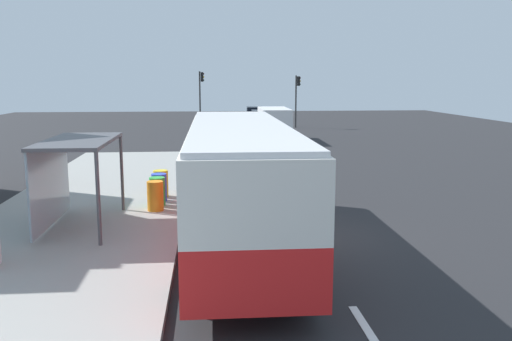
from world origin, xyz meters
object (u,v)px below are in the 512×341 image
(recycling_bin_yellow, at_px, (161,184))
(traffic_light_far_side, at_px, (201,90))
(sedan_far, at_px, (254,114))
(white_van, at_px, (274,122))
(sedan_near, at_px, (260,118))
(recycling_bin_green, at_px, (157,191))
(recycling_bin_orange, at_px, (155,196))
(traffic_light_near_side, at_px, (297,93))
(bus, at_px, (239,177))
(recycling_bin_blue, at_px, (159,187))
(bus_shelter, at_px, (68,160))

(recycling_bin_yellow, relative_size, traffic_light_far_side, 0.19)
(traffic_light_far_side, bearing_deg, sedan_far, 51.22)
(white_van, relative_size, sedan_near, 1.17)
(recycling_bin_green, bearing_deg, recycling_bin_yellow, 90.00)
(recycling_bin_orange, relative_size, traffic_light_near_side, 0.20)
(bus, xyz_separation_m, sedan_near, (4.01, 35.95, -1.05))
(sedan_far, xyz_separation_m, recycling_bin_blue, (-6.50, -37.65, -0.14))
(recycling_bin_yellow, distance_m, bus_shelter, 4.64)
(sedan_far, height_order, recycling_bin_orange, sedan_far)
(bus, relative_size, recycling_bin_green, 11.60)
(recycling_bin_blue, relative_size, traffic_light_far_side, 0.19)
(recycling_bin_green, xyz_separation_m, recycling_bin_yellow, (0.00, 1.40, 0.00))
(bus, distance_m, recycling_bin_green, 4.92)
(sedan_far, distance_m, recycling_bin_orange, 39.59)
(recycling_bin_orange, relative_size, recycling_bin_yellow, 1.00)
(sedan_far, relative_size, recycling_bin_blue, 4.72)
(recycling_bin_green, distance_m, bus_shelter, 3.58)
(bus, height_order, white_van, bus)
(recycling_bin_green, bearing_deg, sedan_near, 78.48)
(sedan_near, relative_size, recycling_bin_orange, 4.72)
(bus, xyz_separation_m, recycling_bin_yellow, (-2.49, 5.48, -1.19))
(bus, bearing_deg, sedan_near, 83.64)
(traffic_light_far_side, bearing_deg, sedan_near, 2.53)
(sedan_near, distance_m, traffic_light_near_side, 4.09)
(white_van, xyz_separation_m, traffic_light_far_side, (-5.30, 11.10, 2.00))
(bus_shelter, bearing_deg, recycling_bin_orange, 37.87)
(traffic_light_far_side, bearing_deg, recycling_bin_green, -91.99)
(recycling_bin_orange, height_order, traffic_light_far_side, traffic_light_far_side)
(white_van, height_order, recycling_bin_green, white_van)
(bus, distance_m, recycling_bin_yellow, 6.13)
(traffic_light_near_side, bearing_deg, sedan_near, 162.05)
(recycling_bin_green, height_order, recycling_bin_blue, same)
(bus, xyz_separation_m, bus_shelter, (-4.70, 1.66, 0.25))
(recycling_bin_orange, bearing_deg, sedan_near, 78.72)
(bus, distance_m, recycling_bin_orange, 4.36)
(recycling_bin_orange, bearing_deg, recycling_bin_green, 90.00)
(traffic_light_near_side, height_order, bus_shelter, traffic_light_near_side)
(bus, distance_m, bus_shelter, 4.99)
(sedan_near, relative_size, recycling_bin_blue, 4.72)
(sedan_near, xyz_separation_m, traffic_light_far_side, (-5.40, -0.24, 2.55))
(traffic_light_near_side, bearing_deg, recycling_bin_yellow, -108.25)
(white_van, relative_size, recycling_bin_blue, 5.51)
(recycling_bin_green, distance_m, recycling_bin_blue, 0.70)
(recycling_bin_blue, height_order, traffic_light_near_side, traffic_light_near_side)
(bus, xyz_separation_m, sedan_far, (4.01, 42.43, -1.05))
(recycling_bin_blue, height_order, recycling_bin_yellow, same)
(bus, height_order, recycling_bin_green, bus)
(recycling_bin_orange, relative_size, traffic_light_far_side, 0.19)
(bus, relative_size, recycling_bin_yellow, 11.60)
(recycling_bin_yellow, bearing_deg, traffic_light_far_side, 87.92)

